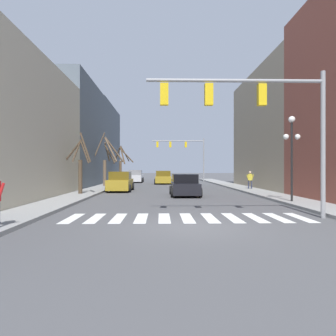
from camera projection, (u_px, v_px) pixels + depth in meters
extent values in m
plane|color=#4C4C4F|center=(192.00, 227.00, 10.89)|extent=(240.00, 240.00, 0.00)
cube|color=#BCB299|center=(1.00, 130.00, 20.01)|extent=(6.00, 14.55, 8.59)
cube|color=#515B66|center=(65.00, 135.00, 33.30)|extent=(6.00, 12.05, 10.70)
cube|color=#515B66|center=(92.00, 144.00, 46.96)|extent=(6.00, 15.27, 10.83)
cube|color=tan|center=(284.00, 131.00, 31.37)|extent=(6.00, 15.93, 11.15)
cube|color=white|center=(72.00, 218.00, 12.77)|extent=(0.45, 2.60, 0.01)
cube|color=white|center=(95.00, 218.00, 12.79)|extent=(0.45, 2.60, 0.01)
cube|color=white|center=(118.00, 218.00, 12.81)|extent=(0.45, 2.60, 0.01)
cube|color=white|center=(141.00, 218.00, 12.83)|extent=(0.45, 2.60, 0.01)
cube|color=white|center=(164.00, 218.00, 12.86)|extent=(0.45, 2.60, 0.01)
cube|color=white|center=(187.00, 218.00, 12.88)|extent=(0.45, 2.60, 0.01)
cube|color=white|center=(210.00, 218.00, 12.90)|extent=(0.45, 2.60, 0.01)
cube|color=white|center=(233.00, 218.00, 12.92)|extent=(0.45, 2.60, 0.01)
cube|color=white|center=(255.00, 218.00, 12.94)|extent=(0.45, 2.60, 0.01)
cube|color=white|center=(278.00, 218.00, 12.96)|extent=(0.45, 2.60, 0.01)
cube|color=white|center=(300.00, 217.00, 12.99)|extent=(0.45, 2.60, 0.01)
cylinder|color=gray|center=(323.00, 145.00, 12.86)|extent=(0.18, 0.18, 5.78)
cylinder|color=gray|center=(235.00, 81.00, 12.78)|extent=(6.95, 0.14, 0.14)
cube|color=yellow|center=(262.00, 95.00, 12.80)|extent=(0.32, 0.28, 0.84)
cube|color=yellow|center=(209.00, 95.00, 12.75)|extent=(0.32, 0.28, 0.84)
cube|color=yellow|center=(164.00, 94.00, 12.71)|extent=(0.32, 0.28, 0.84)
cylinder|color=gray|center=(204.00, 160.00, 48.05)|extent=(0.18, 0.18, 6.38)
cylinder|color=gray|center=(178.00, 141.00, 47.96)|extent=(7.56, 0.14, 0.14)
cube|color=yellow|center=(186.00, 145.00, 47.99)|extent=(0.32, 0.28, 0.84)
cube|color=yellow|center=(170.00, 145.00, 47.93)|extent=(0.32, 0.28, 0.84)
cube|color=yellow|center=(157.00, 145.00, 47.89)|extent=(0.32, 0.28, 0.84)
cylinder|color=black|center=(292.00, 162.00, 17.98)|extent=(0.12, 0.12, 4.31)
sphere|color=white|center=(292.00, 119.00, 17.98)|extent=(0.36, 0.36, 0.36)
sphere|color=white|center=(286.00, 137.00, 17.97)|extent=(0.31, 0.31, 0.31)
sphere|color=white|center=(298.00, 137.00, 17.98)|extent=(0.31, 0.31, 0.31)
cube|color=black|center=(185.00, 188.00, 23.18)|extent=(1.84, 4.32, 0.75)
cube|color=black|center=(185.00, 178.00, 23.18)|extent=(1.69, 2.25, 0.62)
cylinder|color=black|center=(171.00, 190.00, 24.49)|extent=(0.22, 0.64, 0.64)
cylinder|color=black|center=(196.00, 190.00, 24.54)|extent=(0.22, 0.64, 0.64)
cylinder|color=black|center=(172.00, 193.00, 21.81)|extent=(0.22, 0.64, 0.64)
cylinder|color=black|center=(200.00, 193.00, 21.86)|extent=(0.22, 0.64, 0.64)
cube|color=#A38423|center=(163.00, 179.00, 40.72)|extent=(1.91, 4.43, 0.80)
cube|color=#594813|center=(163.00, 173.00, 40.72)|extent=(1.76, 2.30, 0.66)
cylinder|color=black|center=(171.00, 182.00, 39.37)|extent=(0.22, 0.64, 0.64)
cylinder|color=black|center=(155.00, 182.00, 39.32)|extent=(0.22, 0.64, 0.64)
cylinder|color=black|center=(171.00, 181.00, 42.12)|extent=(0.22, 0.64, 0.64)
cylinder|color=black|center=(155.00, 181.00, 42.07)|extent=(0.22, 0.64, 0.64)
cube|color=#A38423|center=(120.00, 184.00, 27.90)|extent=(1.80, 4.81, 0.82)
cube|color=#594813|center=(120.00, 175.00, 27.90)|extent=(1.66, 2.50, 0.67)
cylinder|color=black|center=(112.00, 186.00, 29.37)|extent=(0.22, 0.64, 0.64)
cylinder|color=black|center=(133.00, 186.00, 29.42)|extent=(0.22, 0.64, 0.64)
cylinder|color=black|center=(107.00, 188.00, 26.39)|extent=(0.22, 0.64, 0.64)
cylinder|color=black|center=(130.00, 188.00, 26.43)|extent=(0.22, 0.64, 0.64)
cube|color=silver|center=(136.00, 178.00, 44.92)|extent=(1.83, 4.75, 0.84)
cube|color=slate|center=(136.00, 173.00, 44.92)|extent=(1.68, 2.47, 0.69)
cylinder|color=black|center=(130.00, 180.00, 46.37)|extent=(0.22, 0.64, 0.64)
cylinder|color=black|center=(143.00, 180.00, 46.42)|extent=(0.22, 0.64, 0.64)
cylinder|color=black|center=(128.00, 181.00, 43.43)|extent=(0.22, 0.64, 0.64)
cylinder|color=black|center=(142.00, 180.00, 43.47)|extent=(0.22, 0.64, 0.64)
cylinder|color=red|center=(1.00, 193.00, 9.97)|extent=(0.27, 0.09, 0.61)
cylinder|color=#282D47|center=(252.00, 185.00, 28.90)|extent=(0.11, 0.11, 0.73)
cylinder|color=#282D47|center=(249.00, 184.00, 28.94)|extent=(0.11, 0.11, 0.73)
cube|color=gold|center=(250.00, 177.00, 28.92)|extent=(0.39, 0.27, 0.58)
sphere|color=beige|center=(250.00, 172.00, 28.92)|extent=(0.21, 0.21, 0.21)
cylinder|color=gold|center=(252.00, 178.00, 28.89)|extent=(0.26, 0.13, 0.56)
cylinder|color=gold|center=(248.00, 178.00, 28.95)|extent=(0.26, 0.13, 0.56)
cylinder|color=brown|center=(105.00, 173.00, 33.64)|extent=(0.33, 0.33, 2.64)
cylinder|color=brown|center=(110.00, 154.00, 33.94)|extent=(1.11, 0.77, 1.90)
cylinder|color=brown|center=(99.00, 147.00, 33.73)|extent=(1.38, 0.35, 2.96)
cylinder|color=brown|center=(107.00, 152.00, 34.48)|extent=(0.36, 1.79, 1.97)
cylinder|color=brown|center=(111.00, 150.00, 33.22)|extent=(1.49, 1.08, 2.57)
cylinder|color=brown|center=(114.00, 150.00, 34.04)|extent=(1.96, 0.99, 2.69)
cylinder|color=brown|center=(120.00, 171.00, 44.43)|extent=(0.34, 0.34, 2.82)
cylinder|color=brown|center=(127.00, 156.00, 44.73)|extent=(1.80, 0.78, 1.94)
cylinder|color=brown|center=(117.00, 156.00, 45.25)|extent=(1.25, 1.86, 2.28)
cylinder|color=brown|center=(123.00, 155.00, 44.09)|extent=(0.83, 0.88, 2.43)
cylinder|color=brown|center=(125.00, 154.00, 44.85)|extent=(1.20, 0.96, 2.19)
cylinder|color=#473828|center=(80.00, 177.00, 23.35)|extent=(0.29, 0.29, 2.41)
cylinder|color=#473828|center=(76.00, 152.00, 23.14)|extent=(0.57, 0.53, 1.50)
cylinder|color=#473828|center=(85.00, 151.00, 23.18)|extent=(0.79, 0.48, 1.76)
cylinder|color=#473828|center=(73.00, 151.00, 23.41)|extent=(1.15, 0.28, 1.40)
cylinder|color=#473828|center=(85.00, 147.00, 23.23)|extent=(0.90, 0.40, 2.16)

